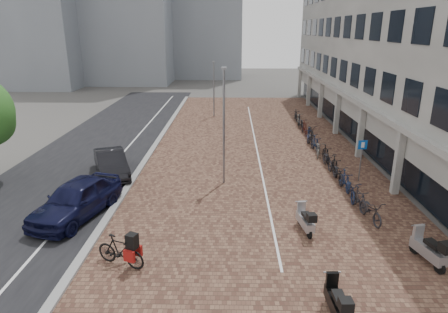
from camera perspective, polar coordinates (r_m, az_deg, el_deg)
ground at (r=16.73m, az=-0.41°, el=-10.73°), size 140.00×140.00×0.00m
plaza_brick at (r=27.88m, az=4.36°, el=1.32°), size 14.50×42.00×0.04m
street_asphalt at (r=29.38m, az=-17.60°, el=1.37°), size 8.00×50.00×0.03m
curb at (r=28.35m, az=-10.12°, el=1.50°), size 0.35×42.00×0.14m
lane_line at (r=28.80m, az=-13.83°, el=1.41°), size 0.12×44.00×0.00m
parking_line at (r=27.88m, az=4.77°, el=1.36°), size 0.10×30.00×0.00m
office_building at (r=33.10m, az=24.61°, el=17.28°), size 8.40×40.00×15.00m
car_navy at (r=18.68m, az=-20.79°, el=-5.85°), size 3.34×5.38×1.71m
car_dark at (r=23.28m, az=-16.20°, el=-0.96°), size 3.22×4.70×1.47m
hero_bike at (r=14.66m, az=-14.94°, el=-13.15°), size 2.04×1.27×1.39m
scooter_front at (r=16.70m, az=11.82°, el=-8.96°), size 0.77×1.73×1.15m
scooter_mid at (r=12.48m, az=16.19°, el=-19.64°), size 0.60×1.72×1.17m
scooter_back at (r=16.07m, az=27.79°, el=-11.78°), size 0.98×1.91×1.26m
parking_sign at (r=22.46m, az=19.49°, el=0.31°), size 0.50×0.11×2.38m
lamp_near at (r=20.51m, az=-0.02°, el=4.13°), size 0.12×0.12×6.20m
lamp_far at (r=37.40m, az=-1.50°, el=9.75°), size 0.12×0.12×5.16m
bike_row at (r=27.05m, az=13.75°, el=1.43°), size 1.38×21.46×1.05m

